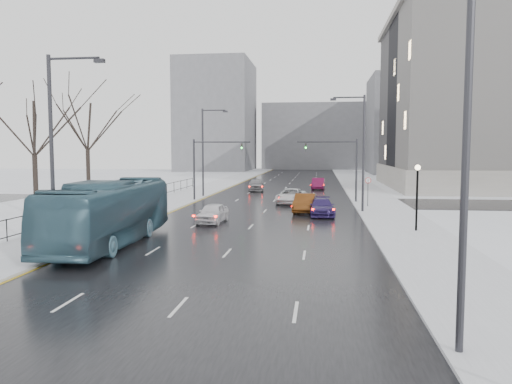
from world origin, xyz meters
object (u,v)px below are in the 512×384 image
at_px(tree_park_d, 37,217).
at_px(lamppost_r_mid, 417,188).
at_px(streetlight_r_mid, 361,147).
at_px(sedan_center_far, 256,185).
at_px(sedan_right_far, 322,207).
at_px(tree_park_e, 89,204).
at_px(no_uturn_sign, 368,183).
at_px(mast_signal_right, 346,163).
at_px(streetlight_r_near, 457,141).
at_px(mast_signal_left, 204,162).
at_px(sedan_center_near, 213,213).
at_px(sedan_right_near, 305,203).
at_px(sedan_right_distant, 318,184).
at_px(streetlight_l_near, 56,145).
at_px(sedan_right_cross, 291,196).
at_px(streetlight_l_far, 205,148).
at_px(bus, 110,212).

distance_m(tree_park_d, lamppost_r_mid, 29.23).
bearing_deg(streetlight_r_mid, sedan_center_far, 119.01).
distance_m(lamppost_r_mid, sedan_right_far, 9.92).
relative_size(tree_park_e, streetlight_r_mid, 1.35).
bearing_deg(streetlight_r_mid, no_uturn_sign, 75.52).
distance_m(no_uturn_sign, sedan_center_far, 21.30).
distance_m(mast_signal_right, no_uturn_sign, 4.77).
height_order(lamppost_r_mid, mast_signal_right, mast_signal_right).
bearing_deg(mast_signal_right, streetlight_r_near, -88.73).
distance_m(mast_signal_left, sedan_center_near, 16.42).
xyz_separation_m(streetlight_r_mid, sedan_center_far, (-11.67, 21.04, -4.75)).
height_order(tree_park_e, sedan_right_near, tree_park_e).
distance_m(lamppost_r_mid, sedan_right_distant, 35.53).
distance_m(no_uturn_sign, sedan_center_near, 16.87).
relative_size(mast_signal_right, sedan_right_far, 1.34).
bearing_deg(streetlight_r_near, mast_signal_right, 91.27).
relative_size(streetlight_r_mid, streetlight_l_near, 1.00).
bearing_deg(sedan_right_cross, streetlight_r_near, -73.02).
height_order(sedan_right_far, sedan_right_distant, sedan_right_distant).
bearing_deg(tree_park_e, streetlight_l_far, 38.57).
height_order(streetlight_l_far, mast_signal_right, streetlight_l_far).
distance_m(mast_signal_left, sedan_right_distant, 20.88).
relative_size(tree_park_e, sedan_right_far, 2.79).
xyz_separation_m(bus, sedan_center_far, (3.50, 37.50, -0.99)).
height_order(bus, sedan_right_far, bus).
relative_size(streetlight_r_near, streetlight_l_far, 1.00).
distance_m(streetlight_r_near, streetlight_r_mid, 30.00).
xyz_separation_m(mast_signal_right, mast_signal_left, (-14.65, 0.00, 0.00)).
bearing_deg(streetlight_l_far, streetlight_r_mid, -36.30).
distance_m(streetlight_r_near, streetlight_l_far, 45.06).
height_order(streetlight_r_near, streetlight_r_mid, same).
distance_m(streetlight_r_mid, sedan_center_near, 14.34).
xyz_separation_m(lamppost_r_mid, sedan_center_far, (-14.50, 31.04, -2.07)).
bearing_deg(mast_signal_right, streetlight_r_mid, -84.00).
relative_size(streetlight_r_near, sedan_right_cross, 1.87).
bearing_deg(streetlight_l_near, lamppost_r_mid, 27.55).
bearing_deg(mast_signal_right, no_uturn_sign, -64.89).
height_order(mast_signal_left, sedan_right_distant, mast_signal_left).
height_order(sedan_center_near, sedan_center_far, sedan_center_far).
bearing_deg(sedan_right_distant, mast_signal_left, -122.39).
distance_m(streetlight_r_mid, streetlight_l_near, 25.82).
bearing_deg(sedan_center_far, sedan_right_far, -76.69).
xyz_separation_m(no_uturn_sign, sedan_right_distant, (-4.67, 20.87, -1.49)).
bearing_deg(sedan_right_distant, sedan_right_near, -89.61).
relative_size(streetlight_r_near, sedan_right_near, 2.06).
height_order(tree_park_d, mast_signal_right, mast_signal_right).
height_order(mast_signal_right, sedan_center_near, mast_signal_right).
xyz_separation_m(streetlight_l_near, sedan_center_far, (4.67, 41.04, -4.75)).
bearing_deg(streetlight_r_mid, mast_signal_left, 152.69).
relative_size(streetlight_r_mid, bus, 0.77).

